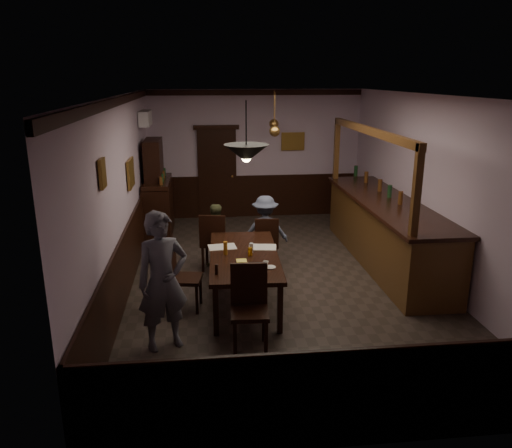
{
  "coord_description": "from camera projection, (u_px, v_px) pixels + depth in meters",
  "views": [
    {
      "loc": [
        -1.27,
        -7.7,
        3.28
      ],
      "look_at": [
        -0.48,
        -0.59,
        1.15
      ],
      "focal_mm": 35.0,
      "sensor_mm": 36.0,
      "label": 1
    }
  ],
  "objects": [
    {
      "name": "room",
      "position": [
        282.0,
        192.0,
        7.98
      ],
      "size": [
        5.01,
        8.01,
        3.01
      ],
      "color": "#2D2621",
      "rests_on": "ground"
    },
    {
      "name": "dining_table",
      "position": [
        244.0,
        258.0,
        7.39
      ],
      "size": [
        1.09,
        2.24,
        0.75
      ],
      "rotation": [
        0.0,
        0.0,
        -0.04
      ],
      "color": "black",
      "rests_on": "ground"
    },
    {
      "name": "chair_far_left",
      "position": [
        214.0,
        240.0,
        8.6
      ],
      "size": [
        0.53,
        0.53,
        1.03
      ],
      "rotation": [
        0.0,
        0.0,
        2.93
      ],
      "color": "black",
      "rests_on": "ground"
    },
    {
      "name": "chair_far_right",
      "position": [
        266.0,
        241.0,
        8.68
      ],
      "size": [
        0.44,
        0.44,
        0.95
      ],
      "rotation": [
        0.0,
        0.0,
        3.07
      ],
      "color": "black",
      "rests_on": "ground"
    },
    {
      "name": "chair_near",
      "position": [
        249.0,
        303.0,
        6.16
      ],
      "size": [
        0.49,
        0.49,
        1.07
      ],
      "rotation": [
        0.0,
        0.0,
        -0.06
      ],
      "color": "black",
      "rests_on": "ground"
    },
    {
      "name": "chair_side",
      "position": [
        180.0,
        273.0,
        7.18
      ],
      "size": [
        0.5,
        0.5,
        1.0
      ],
      "rotation": [
        0.0,
        0.0,
        1.41
      ],
      "color": "black",
      "rests_on": "ground"
    },
    {
      "name": "person_standing",
      "position": [
        163.0,
        281.0,
        6.07
      ],
      "size": [
        0.75,
        0.63,
        1.76
      ],
      "primitive_type": "imported",
      "rotation": [
        0.0,
        0.0,
        0.38
      ],
      "color": "slate",
      "rests_on": "ground"
    },
    {
      "name": "person_seated_left",
      "position": [
        215.0,
        235.0,
        8.87
      ],
      "size": [
        0.63,
        0.54,
        1.13
      ],
      "primitive_type": "imported",
      "rotation": [
        0.0,
        0.0,
        3.37
      ],
      "color": "#515432",
      "rests_on": "ground"
    },
    {
      "name": "person_seated_right",
      "position": [
        265.0,
        230.0,
        8.92
      ],
      "size": [
        0.85,
        0.53,
        1.26
      ],
      "primitive_type": "imported",
      "rotation": [
        0.0,
        0.0,
        3.07
      ],
      "color": "#4F5771",
      "rests_on": "ground"
    },
    {
      "name": "newspaper_left",
      "position": [
        222.0,
        247.0,
        7.67
      ],
      "size": [
        0.45,
        0.34,
        0.01
      ],
      "primitive_type": "cube",
      "rotation": [
        0.0,
        0.0,
        0.1
      ],
      "color": "silver",
      "rests_on": "dining_table"
    },
    {
      "name": "newspaper_right",
      "position": [
        263.0,
        247.0,
        7.66
      ],
      "size": [
        0.46,
        0.36,
        0.01
      ],
      "primitive_type": "cube",
      "rotation": [
        0.0,
        0.0,
        -0.14
      ],
      "color": "silver",
      "rests_on": "dining_table"
    },
    {
      "name": "napkin",
      "position": [
        242.0,
        260.0,
        7.11
      ],
      "size": [
        0.16,
        0.16,
        0.0
      ],
      "primitive_type": "cube",
      "rotation": [
        0.0,
        0.0,
        -0.04
      ],
      "color": "#FFE95D",
      "rests_on": "dining_table"
    },
    {
      "name": "saucer",
      "position": [
        270.0,
        267.0,
        6.85
      ],
      "size": [
        0.15,
        0.15,
        0.01
      ],
      "primitive_type": "cylinder",
      "color": "white",
      "rests_on": "dining_table"
    },
    {
      "name": "coffee_cup",
      "position": [
        266.0,
        264.0,
        6.86
      ],
      "size": [
        0.08,
        0.08,
        0.07
      ],
      "primitive_type": "imported",
      "rotation": [
        0.0,
        0.0,
        -0.04
      ],
      "color": "white",
      "rests_on": "saucer"
    },
    {
      "name": "pastry_plate",
      "position": [
        242.0,
        268.0,
        6.83
      ],
      "size": [
        0.22,
        0.22,
        0.01
      ],
      "primitive_type": "cylinder",
      "color": "white",
      "rests_on": "dining_table"
    },
    {
      "name": "pastry_ring_a",
      "position": [
        238.0,
        265.0,
        6.84
      ],
      "size": [
        0.13,
        0.13,
        0.04
      ],
      "primitive_type": "torus",
      "color": "#C68C47",
      "rests_on": "pastry_plate"
    },
    {
      "name": "pastry_ring_b",
      "position": [
        246.0,
        265.0,
        6.86
      ],
      "size": [
        0.13,
        0.13,
        0.04
      ],
      "primitive_type": "torus",
      "color": "#C68C47",
      "rests_on": "pastry_plate"
    },
    {
      "name": "soda_can",
      "position": [
        250.0,
        252.0,
        7.29
      ],
      "size": [
        0.07,
        0.07,
        0.12
      ],
      "primitive_type": "cylinder",
      "color": "orange",
      "rests_on": "dining_table"
    },
    {
      "name": "beer_glass",
      "position": [
        225.0,
        248.0,
        7.32
      ],
      "size": [
        0.06,
        0.06,
        0.2
      ],
      "primitive_type": "cylinder",
      "color": "#BF721E",
      "rests_on": "dining_table"
    },
    {
      "name": "water_glass",
      "position": [
        251.0,
        248.0,
        7.41
      ],
      "size": [
        0.06,
        0.06,
        0.15
      ],
      "primitive_type": "cylinder",
      "color": "silver",
      "rests_on": "dining_table"
    },
    {
      "name": "pepper_mill",
      "position": [
        217.0,
        269.0,
        6.6
      ],
      "size": [
        0.04,
        0.04,
        0.14
      ],
      "primitive_type": "cylinder",
      "color": "black",
      "rests_on": "dining_table"
    },
    {
      "name": "sideboard",
      "position": [
        158.0,
        197.0,
        10.55
      ],
      "size": [
        0.55,
        1.54,
        2.03
      ],
      "color": "black",
      "rests_on": "ground"
    },
    {
      "name": "bar_counter",
      "position": [
        385.0,
        230.0,
        8.98
      ],
      "size": [
        1.01,
        4.36,
        2.44
      ],
      "color": "#462A12",
      "rests_on": "ground"
    },
    {
      "name": "door_back",
      "position": [
        217.0,
        174.0,
        11.77
      ],
      "size": [
        0.9,
        0.06,
        2.1
      ],
      "primitive_type": "cube",
      "color": "black",
      "rests_on": "ground"
    },
    {
      "name": "ac_unit",
      "position": [
        145.0,
        118.0,
        10.22
      ],
      "size": [
        0.2,
        0.85,
        0.3
      ],
      "color": "white",
      "rests_on": "ground"
    },
    {
      "name": "picture_left_small",
      "position": [
        102.0,
        173.0,
        6.01
      ],
      "size": [
        0.04,
        0.28,
        0.36
      ],
      "color": "olive",
      "rests_on": "ground"
    },
    {
      "name": "picture_left_large",
      "position": [
        131.0,
        173.0,
        8.42
      ],
      "size": [
        0.04,
        0.62,
        0.48
      ],
      "color": "olive",
      "rests_on": "ground"
    },
    {
      "name": "picture_back",
      "position": [
        293.0,
        141.0,
        11.76
      ],
      "size": [
        0.55,
        0.04,
        0.42
      ],
      "color": "olive",
      "rests_on": "ground"
    },
    {
      "name": "pendant_iron",
      "position": [
        246.0,
        153.0,
        6.15
      ],
      "size": [
        0.56,
        0.56,
        0.75
      ],
      "color": "black",
      "rests_on": "ground"
    },
    {
      "name": "pendant_brass_mid",
      "position": [
        275.0,
        131.0,
        9.21
      ],
      "size": [
        0.2,
        0.2,
        0.81
      ],
      "color": "#BF8C3F",
      "rests_on": "ground"
    },
    {
      "name": "pendant_brass_far",
      "position": [
        274.0,
        124.0,
        10.63
      ],
      "size": [
        0.2,
        0.2,
        0.81
      ],
      "color": "#BF8C3F",
      "rests_on": "ground"
    }
  ]
}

